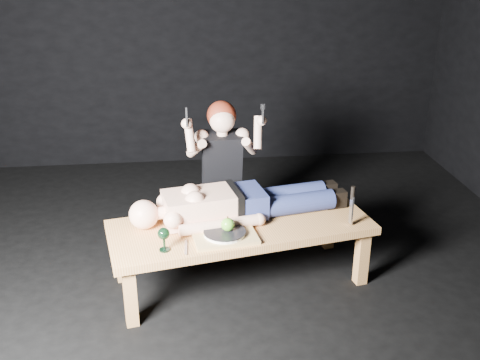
{
  "coord_description": "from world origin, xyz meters",
  "views": [
    {
      "loc": [
        -0.25,
        -3.29,
        2.2
      ],
      "look_at": [
        0.13,
        0.12,
        0.75
      ],
      "focal_mm": 42.17,
      "sensor_mm": 36.0,
      "label": 1
    }
  ],
  "objects_px": {
    "table": "(241,253)",
    "carving_knife": "(352,206)",
    "kneeling_woman": "(221,170)",
    "lying_man": "(242,198)",
    "goblet": "(164,239)",
    "serving_tray": "(225,236)"
  },
  "relations": [
    {
      "from": "table",
      "to": "lying_man",
      "type": "bearing_deg",
      "value": 68.49
    },
    {
      "from": "table",
      "to": "kneeling_woman",
      "type": "height_order",
      "value": "kneeling_woman"
    },
    {
      "from": "table",
      "to": "serving_tray",
      "type": "distance_m",
      "value": 0.32
    },
    {
      "from": "table",
      "to": "kneeling_woman",
      "type": "xyz_separation_m",
      "value": [
        -0.08,
        0.62,
        0.37
      ]
    },
    {
      "from": "table",
      "to": "goblet",
      "type": "height_order",
      "value": "goblet"
    },
    {
      "from": "table",
      "to": "lying_man",
      "type": "distance_m",
      "value": 0.38
    },
    {
      "from": "table",
      "to": "serving_tray",
      "type": "xyz_separation_m",
      "value": [
        -0.12,
        -0.18,
        0.24
      ]
    },
    {
      "from": "goblet",
      "to": "carving_knife",
      "type": "xyz_separation_m",
      "value": [
        1.23,
        0.2,
        0.06
      ]
    },
    {
      "from": "lying_man",
      "to": "goblet",
      "type": "relative_size",
      "value": 10.7
    },
    {
      "from": "goblet",
      "to": "kneeling_woman",
      "type": "bearing_deg",
      "value": 65.26
    },
    {
      "from": "lying_man",
      "to": "kneeling_woman",
      "type": "relative_size",
      "value": 1.39
    },
    {
      "from": "table",
      "to": "carving_knife",
      "type": "relative_size",
      "value": 6.25
    },
    {
      "from": "goblet",
      "to": "carving_knife",
      "type": "height_order",
      "value": "carving_knife"
    },
    {
      "from": "lying_man",
      "to": "kneeling_woman",
      "type": "height_order",
      "value": "kneeling_woman"
    },
    {
      "from": "kneeling_woman",
      "to": "serving_tray",
      "type": "bearing_deg",
      "value": -94.52
    },
    {
      "from": "kneeling_woman",
      "to": "lying_man",
      "type": "bearing_deg",
      "value": -79.07
    },
    {
      "from": "lying_man",
      "to": "serving_tray",
      "type": "xyz_separation_m",
      "value": [
        -0.15,
        -0.32,
        -0.11
      ]
    },
    {
      "from": "table",
      "to": "kneeling_woman",
      "type": "bearing_deg",
      "value": 86.54
    },
    {
      "from": "table",
      "to": "carving_knife",
      "type": "height_order",
      "value": "carving_knife"
    },
    {
      "from": "kneeling_woman",
      "to": "goblet",
      "type": "distance_m",
      "value": 1.02
    },
    {
      "from": "kneeling_woman",
      "to": "table",
      "type": "bearing_deg",
      "value": -83.99
    },
    {
      "from": "lying_man",
      "to": "carving_knife",
      "type": "height_order",
      "value": "carving_knife"
    }
  ]
}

